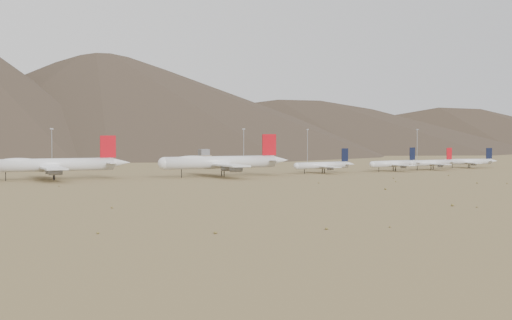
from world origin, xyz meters
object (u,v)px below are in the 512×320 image
widebody_centre (52,165)px  narrowbody_a (324,165)px  narrowbody_b (395,164)px  widebody_east (221,162)px  control_tower (204,159)px

widebody_centre → narrowbody_a: (148.50, -11.97, -2.91)m
narrowbody_a → narrowbody_b: 49.02m
narrowbody_a → narrowbody_b: size_ratio=1.00×
widebody_east → narrowbody_a: bearing=2.6°
widebody_east → control_tower: bearing=72.9°
widebody_centre → narrowbody_b: bearing=-1.3°
widebody_centre → widebody_east: size_ratio=0.97×
widebody_centre → control_tower: bearing=37.9°
narrowbody_a → control_tower: (-34.67, 92.73, 0.80)m
widebody_centre → widebody_east: bearing=-7.2°
narrowbody_a → widebody_east: bearing=177.9°
widebody_east → control_tower: widebody_east is taller
narrowbody_b → control_tower: narrowbody_b is taller
widebody_east → narrowbody_a: 64.83m
narrowbody_a → narrowbody_b: bearing=-6.0°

